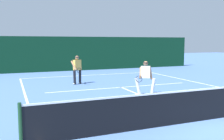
# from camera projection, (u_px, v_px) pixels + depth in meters

# --- Properties ---
(ground_plane) EXTENTS (80.00, 80.00, 0.00)m
(ground_plane) POSITION_uv_depth(u_px,v_px,m) (203.00, 121.00, 8.01)
(ground_plane) COLOR #4C70AB
(court_line_baseline_far) EXTENTS (10.00, 0.10, 0.01)m
(court_line_baseline_far) POSITION_uv_depth(u_px,v_px,m) (91.00, 75.00, 18.94)
(court_line_baseline_far) COLOR white
(court_line_baseline_far) RESTS_ON ground_plane
(court_line_service) EXTENTS (8.15, 0.10, 0.01)m
(court_line_service) POSITION_uv_depth(u_px,v_px,m) (121.00, 87.00, 13.86)
(court_line_service) COLOR white
(court_line_service) RESTS_ON ground_plane
(court_line_centre) EXTENTS (0.10, 6.40, 0.01)m
(court_line_centre) POSITION_uv_depth(u_px,v_px,m) (151.00, 99.00, 10.96)
(court_line_centre) COLOR white
(court_line_centre) RESTS_ON ground_plane
(tennis_net) EXTENTS (10.96, 0.09, 1.08)m
(tennis_net) POSITION_uv_depth(u_px,v_px,m) (204.00, 104.00, 7.95)
(tennis_net) COLOR #1E4723
(tennis_net) RESTS_ON ground_plane
(player_near) EXTENTS (1.12, 0.81, 1.60)m
(player_near) POSITION_uv_depth(u_px,v_px,m) (145.00, 77.00, 11.70)
(player_near) COLOR silver
(player_near) RESTS_ON ground_plane
(player_far) EXTENTS (0.68, 0.91, 1.68)m
(player_far) POSITION_uv_depth(u_px,v_px,m) (77.00, 68.00, 14.81)
(player_far) COLOR black
(player_far) RESTS_ON ground_plane
(tennis_ball) EXTENTS (0.07, 0.07, 0.07)m
(tennis_ball) POSITION_uv_depth(u_px,v_px,m) (224.00, 106.00, 9.66)
(tennis_ball) COLOR #D1E033
(tennis_ball) RESTS_ON ground_plane
(tennis_ball_extra) EXTENTS (0.07, 0.07, 0.07)m
(tennis_ball_extra) POSITION_uv_depth(u_px,v_px,m) (114.00, 100.00, 10.66)
(tennis_ball_extra) COLOR #D1E033
(tennis_ball_extra) RESTS_ON ground_plane
(back_fence_windscreen) EXTENTS (22.18, 0.12, 2.93)m
(back_fence_windscreen) POSITION_uv_depth(u_px,v_px,m) (79.00, 54.00, 21.93)
(back_fence_windscreen) COLOR #0B311C
(back_fence_windscreen) RESTS_ON ground_plane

